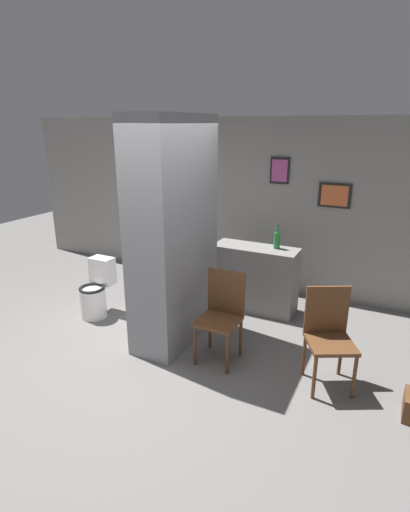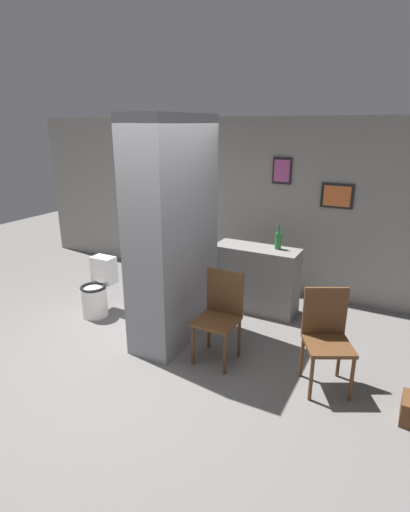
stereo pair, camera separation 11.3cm
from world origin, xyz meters
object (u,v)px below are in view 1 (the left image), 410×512
chair_by_doorway (329,333)px  bottle_tall (277,239)px  chair_near_pillar (222,312)px  bicycle (190,276)px  toilet (96,292)px

chair_by_doorway → bottle_tall: size_ratio=2.92×
chair_near_pillar → chair_by_doorway: same height
chair_near_pillar → chair_by_doorway: (1.12, 0.06, 0.00)m
chair_by_doorway → bicycle: (-2.24, 1.25, -0.22)m
toilet → chair_near_pillar: size_ratio=0.78×
chair_by_doorway → bicycle: chair_by_doorway is taller
bottle_tall → bicycle: bearing=-175.6°
chair_near_pillar → bottle_tall: size_ratio=2.92×
bicycle → bottle_tall: size_ratio=4.82×
toilet → chair_near_pillar: 1.97m
chair_by_doorway → chair_near_pillar: bearing=155.2°
toilet → bottle_tall: bearing=29.8°
bicycle → chair_near_pillar: bearing=-49.4°
chair_by_doorway → bottle_tall: 1.72m
chair_by_doorway → bottle_tall: bearing=97.7°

